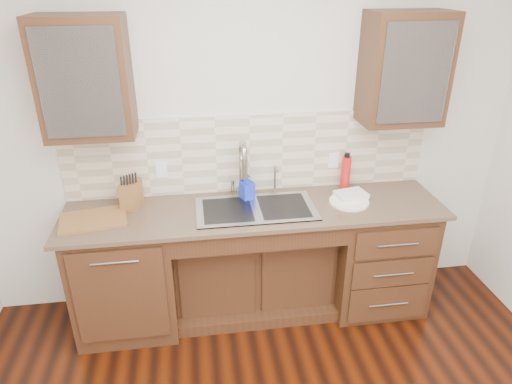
{
  "coord_description": "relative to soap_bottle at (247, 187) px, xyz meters",
  "views": [
    {
      "loc": [
        -0.41,
        -1.41,
        2.41
      ],
      "look_at": [
        0.0,
        1.4,
        1.05
      ],
      "focal_mm": 32.0,
      "sensor_mm": 36.0,
      "label": 1
    }
  ],
  "objects": [
    {
      "name": "wall_back",
      "position": [
        0.04,
        0.22,
        0.34
      ],
      "size": [
        4.0,
        0.1,
        2.7
      ],
      "primitive_type": "cube",
      "color": "silver",
      "rests_on": "ground"
    },
    {
      "name": "base_cabinet_left",
      "position": [
        -0.91,
        -0.14,
        -0.57
      ],
      "size": [
        0.7,
        0.62,
        0.88
      ],
      "primitive_type": "cube",
      "color": "#593014",
      "rests_on": "ground"
    },
    {
      "name": "base_cabinet_center",
      "position": [
        0.04,
        -0.05,
        -0.66
      ],
      "size": [
        1.2,
        0.44,
        0.7
      ],
      "primitive_type": "cube",
      "color": "#593014",
      "rests_on": "ground"
    },
    {
      "name": "base_cabinet_right",
      "position": [
        0.99,
        -0.14,
        -0.57
      ],
      "size": [
        0.7,
        0.62,
        0.88
      ],
      "primitive_type": "cube",
      "color": "#593014",
      "rests_on": "ground"
    },
    {
      "name": "countertop",
      "position": [
        0.04,
        -0.15,
        -0.11
      ],
      "size": [
        2.7,
        0.65,
        0.03
      ],
      "primitive_type": "cube",
      "color": "#84705B",
      "rests_on": "base_cabinet_left"
    },
    {
      "name": "backsplash",
      "position": [
        0.04,
        0.16,
        0.2
      ],
      "size": [
        2.7,
        0.02,
        0.59
      ],
      "primitive_type": "cube",
      "color": "beige",
      "rests_on": "wall_back"
    },
    {
      "name": "sink",
      "position": [
        0.04,
        -0.17,
        -0.18
      ],
      "size": [
        0.84,
        0.46,
        0.19
      ],
      "primitive_type": "cube",
      "color": "#9E9EA5",
      "rests_on": "countertop"
    },
    {
      "name": "faucet",
      "position": [
        -0.03,
        0.06,
        0.1
      ],
      "size": [
        0.04,
        0.04,
        0.4
      ],
      "primitive_type": "cylinder",
      "color": "#999993",
      "rests_on": "countertop"
    },
    {
      "name": "filter_tap",
      "position": [
        0.22,
        0.07,
        0.02
      ],
      "size": [
        0.02,
        0.02,
        0.24
      ],
      "primitive_type": "cylinder",
      "color": "#999993",
      "rests_on": "countertop"
    },
    {
      "name": "upper_cabinet_left",
      "position": [
        -1.01,
        0.0,
        0.82
      ],
      "size": [
        0.55,
        0.34,
        0.75
      ],
      "primitive_type": "cube",
      "color": "#593014",
      "rests_on": "wall_back"
    },
    {
      "name": "upper_cabinet_right",
      "position": [
        1.09,
        0.0,
        0.82
      ],
      "size": [
        0.55,
        0.34,
        0.75
      ],
      "primitive_type": "cube",
      "color": "#593014",
      "rests_on": "wall_back"
    },
    {
      "name": "outlet_left",
      "position": [
        -0.61,
        0.15,
        0.11
      ],
      "size": [
        0.08,
        0.01,
        0.12
      ],
      "primitive_type": "cube",
      "color": "white",
      "rests_on": "backsplash"
    },
    {
      "name": "outlet_right",
      "position": [
        0.69,
        0.15,
        0.11
      ],
      "size": [
        0.08,
        0.01,
        0.12
      ],
      "primitive_type": "cube",
      "color": "white",
      "rests_on": "backsplash"
    },
    {
      "name": "soap_bottle",
      "position": [
        0.0,
        0.0,
        0.0
      ],
      "size": [
        0.12,
        0.12,
        0.2
      ],
      "primitive_type": "imported",
      "rotation": [
        0.0,
        0.0,
        0.4
      ],
      "color": "#1934D9",
      "rests_on": "countertop"
    },
    {
      "name": "water_bottle",
      "position": [
        0.76,
        0.06,
        0.03
      ],
      "size": [
        0.07,
        0.07,
        0.27
      ],
      "primitive_type": "cylinder",
      "rotation": [
        0.0,
        0.0,
        -0.03
      ],
      "color": "red",
      "rests_on": "countertop"
    },
    {
      "name": "plate",
      "position": [
        0.72,
        -0.17,
        -0.09
      ],
      "size": [
        0.33,
        0.33,
        0.02
      ],
      "primitive_type": "cylinder",
      "rotation": [
        0.0,
        0.0,
        -0.15
      ],
      "color": "white",
      "rests_on": "countertop"
    },
    {
      "name": "dish_towel",
      "position": [
        0.76,
        -0.1,
        -0.07
      ],
      "size": [
        0.25,
        0.2,
        0.03
      ],
      "primitive_type": "cube",
      "rotation": [
        0.0,
        0.0,
        0.2
      ],
      "color": "white",
      "rests_on": "plate"
    },
    {
      "name": "knife_block",
      "position": [
        -0.83,
        -0.0,
        -0.0
      ],
      "size": [
        0.15,
        0.2,
        0.19
      ],
      "primitive_type": "cube",
      "rotation": [
        0.0,
        0.0,
        -0.3
      ],
      "color": "#A05C32",
      "rests_on": "countertop"
    },
    {
      "name": "cutting_board",
      "position": [
        -1.07,
        -0.18,
        -0.09
      ],
      "size": [
        0.48,
        0.37,
        0.02
      ],
      "primitive_type": "cube",
      "rotation": [
        0.0,
        0.0,
        0.17
      ],
      "color": "#A78945",
      "rests_on": "countertop"
    },
    {
      "name": "cup_left_a",
      "position": [
        -1.06,
        0.0,
        0.76
      ],
      "size": [
        0.13,
        0.13,
        0.09
      ],
      "primitive_type": "imported",
      "rotation": [
        0.0,
        0.0,
        0.18
      ],
      "color": "silver",
      "rests_on": "upper_cabinet_left"
    },
    {
      "name": "cup_left_b",
      "position": [
        -0.85,
        0.0,
        0.76
      ],
      "size": [
        0.11,
        0.11,
        0.09
      ],
      "primitive_type": "imported",
      "rotation": [
        0.0,
        0.0,
        -0.1
      ],
      "color": "white",
      "rests_on": "upper_cabinet_left"
    },
    {
      "name": "cup_right_a",
      "position": [
        0.98,
        0.0,
        0.76
      ],
      "size": [
        0.14,
        0.14,
        0.09
      ],
      "primitive_type": "imported",
      "rotation": [
        0.0,
        0.0,
        -0.3
      ],
      "color": "white",
      "rests_on": "upper_cabinet_right"
    },
    {
      "name": "cup_right_b",
      "position": [
        1.14,
        0.0,
        0.76
      ],
      "size": [
        0.12,
        0.12,
        0.09
      ],
      "primitive_type": "imported",
      "rotation": [
        0.0,
        0.0,
        -0.33
      ],
      "color": "silver",
      "rests_on": "upper_cabinet_right"
    }
  ]
}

